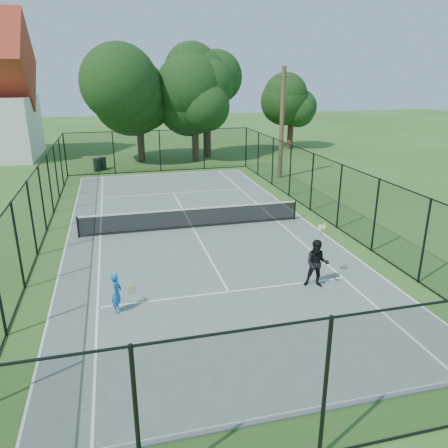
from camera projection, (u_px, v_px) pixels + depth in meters
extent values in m
plane|color=#33581E|center=(193.00, 229.00, 20.05)|extent=(120.00, 120.00, 0.00)
cube|color=slate|center=(193.00, 229.00, 20.04)|extent=(11.00, 24.00, 0.06)
cylinder|color=black|center=(78.00, 227.00, 18.71)|extent=(0.08, 0.08, 0.95)
cylinder|color=black|center=(295.00, 210.00, 21.04)|extent=(0.08, 0.08, 0.95)
cube|color=black|center=(193.00, 218.00, 19.88)|extent=(10.00, 0.03, 0.88)
cube|color=white|center=(192.00, 209.00, 19.73)|extent=(10.00, 0.05, 0.06)
cylinder|color=#332114|center=(141.00, 138.00, 35.15)|extent=(0.56, 0.56, 3.77)
sphere|color=black|center=(138.00, 91.00, 33.98)|extent=(6.81, 6.81, 6.81)
cylinder|color=#332114|center=(195.00, 141.00, 35.40)|extent=(0.56, 0.56, 3.15)
sphere|color=black|center=(195.00, 103.00, 34.43)|extent=(5.64, 5.64, 5.64)
cylinder|color=#332114|center=(208.00, 133.00, 36.91)|extent=(0.56, 0.56, 3.99)
sphere|color=black|center=(207.00, 89.00, 35.74)|extent=(6.34, 6.34, 6.34)
cylinder|color=#332114|center=(290.00, 135.00, 41.36)|extent=(0.56, 0.56, 2.60)
sphere|color=black|center=(291.00, 108.00, 40.57)|extent=(4.54, 4.54, 4.54)
cylinder|color=black|center=(97.00, 165.00, 31.97)|extent=(0.54, 0.54, 0.88)
cylinder|color=black|center=(97.00, 159.00, 31.82)|extent=(0.58, 0.58, 0.05)
cylinder|color=black|center=(103.00, 164.00, 32.54)|extent=(0.54, 0.54, 0.86)
cylinder|color=black|center=(102.00, 158.00, 32.39)|extent=(0.58, 0.58, 0.05)
cylinder|color=#4C3823|center=(282.00, 124.00, 28.91)|extent=(0.30, 0.30, 7.25)
cube|color=#4C3823|center=(284.00, 77.00, 27.95)|extent=(1.40, 0.10, 0.10)
imported|color=blue|center=(117.00, 293.00, 12.82)|extent=(0.41, 0.51, 1.23)
torus|color=gold|center=(132.00, 291.00, 13.09)|extent=(0.27, 0.18, 0.29)
cylinder|color=silver|center=(132.00, 291.00, 13.09)|extent=(0.23, 0.15, 0.25)
imported|color=black|center=(317.00, 264.00, 14.30)|extent=(0.97, 0.88, 1.63)
torus|color=gold|center=(322.00, 227.00, 14.31)|extent=(0.30, 0.28, 0.14)
cylinder|color=silver|center=(322.00, 227.00, 14.31)|extent=(0.26, 0.24, 0.11)
sphere|color=#CCE526|center=(325.00, 224.00, 14.55)|extent=(0.07, 0.07, 0.07)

